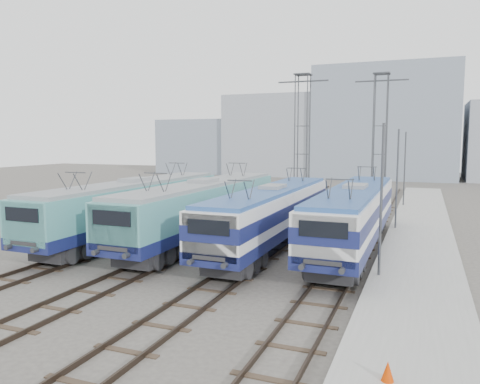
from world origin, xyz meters
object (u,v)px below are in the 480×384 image
(locomotive_far_left, at_px, (133,204))
(safety_cone, at_px, (388,371))
(locomotive_center_right, at_px, (272,211))
(catenary_tower_west, at_px, (302,136))
(catenary_tower_east, at_px, (380,136))
(mast_mid, at_px, (397,181))
(locomotive_far_right, at_px, (354,212))
(mast_rear, at_px, (405,170))
(locomotive_center_left, at_px, (202,206))
(mast_front, at_px, (381,204))

(locomotive_far_left, relative_size, safety_cone, 34.76)
(locomotive_center_right, distance_m, catenary_tower_west, 16.58)
(locomotive_center_right, distance_m, catenary_tower_east, 18.85)
(locomotive_center_right, bearing_deg, mast_mid, 50.91)
(locomotive_center_right, bearing_deg, locomotive_far_right, 13.77)
(mast_rear, bearing_deg, locomotive_center_right, -107.77)
(locomotive_far_right, distance_m, safety_cone, 15.16)
(locomotive_center_left, bearing_deg, locomotive_far_left, -171.34)
(locomotive_far_right, relative_size, catenary_tower_west, 1.47)
(locomotive_center_left, xyz_separation_m, locomotive_far_right, (9.00, 0.99, -0.00))
(mast_rear, bearing_deg, locomotive_center_left, -118.84)
(safety_cone, bearing_deg, locomotive_center_left, 130.83)
(mast_front, bearing_deg, locomotive_center_left, 158.38)
(mast_rear, xyz_separation_m, safety_cone, (1.06, -33.49, -2.94))
(mast_front, bearing_deg, locomotive_center_right, 146.63)
(locomotive_center_right, height_order, mast_front, mast_front)
(locomotive_far_right, distance_m, mast_mid, 7.07)
(locomotive_center_left, relative_size, mast_mid, 2.59)
(locomotive_far_right, height_order, catenary_tower_west, catenary_tower_west)
(mast_mid, bearing_deg, locomotive_center_right, -129.09)
(mast_mid, bearing_deg, catenary_tower_west, 137.07)
(mast_front, xyz_separation_m, mast_rear, (0.00, 24.00, 0.00))
(catenary_tower_west, relative_size, mast_rear, 1.71)
(locomotive_center_left, bearing_deg, catenary_tower_west, 81.84)
(locomotive_center_right, height_order, locomotive_far_right, locomotive_far_right)
(locomotive_center_left, distance_m, locomotive_far_right, 9.05)
(catenary_tower_west, bearing_deg, locomotive_center_left, -98.16)
(catenary_tower_east, height_order, mast_mid, catenary_tower_east)
(mast_mid, distance_m, mast_rear, 12.00)
(catenary_tower_west, xyz_separation_m, mast_front, (8.60, -20.00, -3.14))
(locomotive_center_right, relative_size, catenary_tower_west, 1.43)
(locomotive_far_left, distance_m, safety_cone, 21.07)
(locomotive_center_right, height_order, mast_rear, mast_rear)
(locomotive_far_left, xyz_separation_m, locomotive_center_right, (9.00, 0.57, -0.04))
(mast_mid, xyz_separation_m, mast_rear, (0.00, 12.00, 0.00))
(locomotive_center_right, xyz_separation_m, locomotive_far_right, (4.50, 1.10, 0.06))
(locomotive_far_right, bearing_deg, mast_front, -70.71)
(locomotive_far_right, height_order, mast_mid, mast_mid)
(mast_mid, bearing_deg, mast_front, -90.00)
(locomotive_center_left, relative_size, safety_cone, 35.07)
(locomotive_far_left, xyz_separation_m, locomotive_far_right, (13.50, 1.67, 0.02))
(locomotive_far_left, xyz_separation_m, safety_cone, (16.41, -13.10, -1.68))
(catenary_tower_east, bearing_deg, mast_mid, -78.14)
(locomotive_far_right, relative_size, mast_rear, 2.52)
(locomotive_center_left, bearing_deg, locomotive_far_right, 6.26)
(catenary_tower_east, xyz_separation_m, mast_mid, (2.10, -10.00, -3.14))
(mast_rear, bearing_deg, safety_cone, -88.18)
(locomotive_center_left, distance_m, locomotive_center_right, 4.50)
(locomotive_center_right, relative_size, mast_rear, 2.45)
(locomotive_far_right, relative_size, mast_mid, 2.52)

